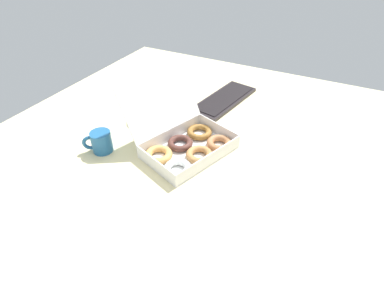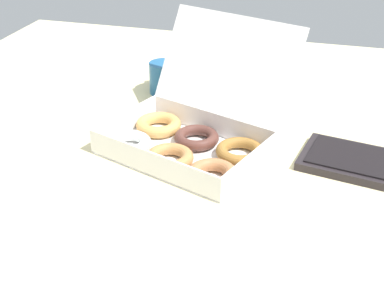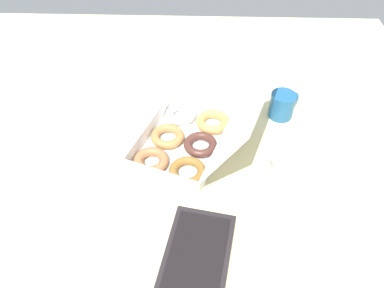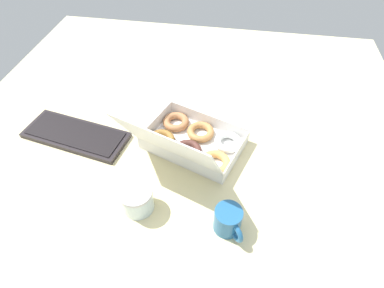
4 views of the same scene
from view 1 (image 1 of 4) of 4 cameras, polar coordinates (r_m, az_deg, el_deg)
ground_plane at (r=122.70cm, az=1.98°, el=-1.10°), size 180.00×180.00×2.00cm
donut_box at (r=118.89cm, az=-1.18°, el=0.15°), size 43.60×43.59×26.16cm
keyboard at (r=155.09cm, az=6.15°, el=8.43°), size 41.82×22.14×2.20cm
coffee_mug at (r=123.35cm, az=-17.01°, el=0.45°), size 9.07×10.49×8.66cm
glass_jar at (r=139.33cm, az=-8.71°, el=6.25°), size 10.28×10.28×8.73cm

